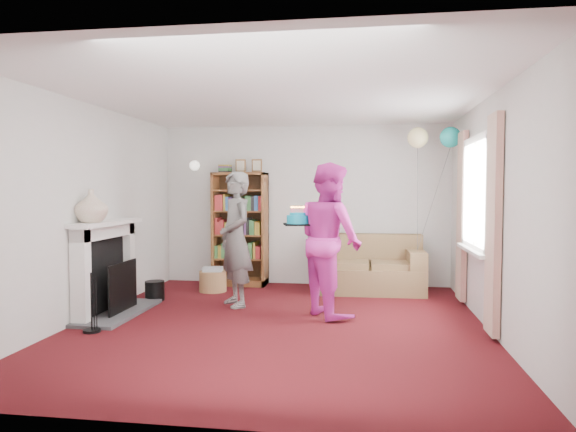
% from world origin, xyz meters
% --- Properties ---
extents(ground, '(5.00, 5.00, 0.00)m').
position_xyz_m(ground, '(0.00, 0.00, 0.00)').
color(ground, '#330907').
rests_on(ground, ground).
extents(wall_back, '(4.50, 0.02, 2.50)m').
position_xyz_m(wall_back, '(0.00, 2.51, 1.25)').
color(wall_back, silver).
rests_on(wall_back, ground).
extents(wall_left, '(0.02, 5.00, 2.50)m').
position_xyz_m(wall_left, '(-2.26, 0.00, 1.25)').
color(wall_left, silver).
rests_on(wall_left, ground).
extents(wall_right, '(0.02, 5.00, 2.50)m').
position_xyz_m(wall_right, '(2.26, 0.00, 1.25)').
color(wall_right, silver).
rests_on(wall_right, ground).
extents(ceiling, '(4.50, 5.00, 0.01)m').
position_xyz_m(ceiling, '(0.00, 0.00, 2.50)').
color(ceiling, white).
rests_on(ceiling, wall_back).
extents(fireplace, '(0.55, 1.80, 1.12)m').
position_xyz_m(fireplace, '(-2.09, 0.19, 0.51)').
color(fireplace, '#3F3F42').
rests_on(fireplace, ground).
extents(window_bay, '(0.14, 2.02, 2.20)m').
position_xyz_m(window_bay, '(2.21, 0.60, 1.20)').
color(window_bay, white).
rests_on(window_bay, ground).
extents(wall_sconce, '(0.16, 0.23, 0.16)m').
position_xyz_m(wall_sconce, '(-1.75, 2.36, 1.88)').
color(wall_sconce, gold).
rests_on(wall_sconce, ground).
extents(bookcase, '(0.83, 0.42, 1.97)m').
position_xyz_m(bookcase, '(-0.99, 2.30, 0.87)').
color(bookcase, '#472B14').
rests_on(bookcase, ground).
extents(sofa, '(1.56, 0.83, 0.83)m').
position_xyz_m(sofa, '(1.02, 2.06, 0.32)').
color(sofa, brown).
rests_on(sofa, ground).
extents(wicker_basket, '(0.40, 0.40, 0.36)m').
position_xyz_m(wicker_basket, '(-1.26, 1.70, 0.16)').
color(wicker_basket, '#A0784A').
rests_on(wicker_basket, ground).
extents(person_striped, '(0.70, 0.75, 1.73)m').
position_xyz_m(person_striped, '(-0.70, 0.83, 0.86)').
color(person_striped, black).
rests_on(person_striped, ground).
extents(person_magenta, '(1.06, 1.11, 1.82)m').
position_xyz_m(person_magenta, '(0.53, 0.53, 0.91)').
color(person_magenta, '#C52794').
rests_on(person_magenta, ground).
extents(birthday_cake, '(0.32, 0.32, 0.22)m').
position_xyz_m(birthday_cake, '(0.15, 0.48, 1.14)').
color(birthday_cake, black).
rests_on(birthday_cake, ground).
extents(balloons, '(0.73, 0.29, 1.72)m').
position_xyz_m(balloons, '(1.88, 1.83, 2.22)').
color(balloons, '#3F3F3F').
rests_on(balloons, ground).
extents(mantel_vase, '(0.45, 0.45, 0.38)m').
position_xyz_m(mantel_vase, '(-2.12, -0.15, 1.31)').
color(mantel_vase, beige).
rests_on(mantel_vase, fireplace).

